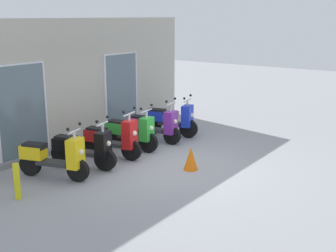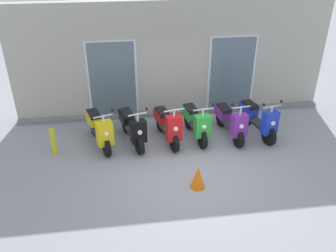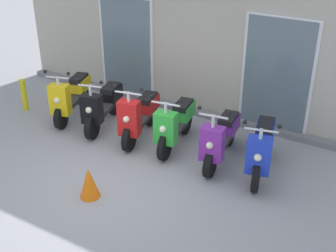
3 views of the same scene
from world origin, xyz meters
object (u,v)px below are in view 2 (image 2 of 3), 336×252
object	(u,v)px
scooter_green	(196,122)
curb_bollard	(53,141)
traffic_cone	(198,177)
scooter_black	(132,127)
scooter_blue	(258,119)
scooter_purple	(230,121)
scooter_red	(168,125)
scooter_yellow	(99,129)

from	to	relation	value
scooter_green	curb_bollard	bearing A→B (deg)	-175.55
traffic_cone	curb_bollard	xyz separation A→B (m)	(-3.24, 1.77, 0.09)
scooter_green	traffic_cone	distance (m)	2.09
scooter_black	scooter_blue	xyz separation A→B (m)	(3.34, -0.05, 0.03)
scooter_purple	traffic_cone	size ratio (longest dim) A/B	3.10
scooter_black	scooter_red	world-z (taller)	scooter_red
scooter_red	curb_bollard	world-z (taller)	scooter_red
traffic_cone	curb_bollard	bearing A→B (deg)	151.33
curb_bollard	scooter_purple	bearing A→B (deg)	3.02
scooter_yellow	scooter_blue	distance (m)	4.17
scooter_red	scooter_black	bearing A→B (deg)	176.67
scooter_black	scooter_yellow	bearing A→B (deg)	-179.73
scooter_red	curb_bollard	bearing A→B (deg)	-175.74
scooter_purple	scooter_black	bearing A→B (deg)	179.41
scooter_yellow	scooter_black	distance (m)	0.83
scooter_red	scooter_purple	bearing A→B (deg)	0.90
scooter_blue	curb_bollard	distance (m)	5.29
scooter_red	curb_bollard	xyz separation A→B (m)	(-2.85, -0.21, -0.13)
scooter_green	scooter_yellow	bearing A→B (deg)	-179.57
scooter_yellow	scooter_red	distance (m)	1.74
scooter_black	traffic_cone	xyz separation A→B (m)	(1.30, -2.04, -0.19)
scooter_purple	scooter_blue	xyz separation A→B (m)	(0.75, -0.03, 0.04)
scooter_purple	curb_bollard	distance (m)	4.54
scooter_red	scooter_blue	xyz separation A→B (m)	(2.43, -0.00, 0.00)
traffic_cone	scooter_red	bearing A→B (deg)	100.97
scooter_black	curb_bollard	distance (m)	1.96
scooter_red	scooter_blue	world-z (taller)	scooter_red
scooter_red	traffic_cone	bearing A→B (deg)	-79.03
scooter_green	traffic_cone	xyz separation A→B (m)	(-0.37, -2.05, -0.21)
scooter_yellow	curb_bollard	bearing A→B (deg)	-166.78
scooter_blue	scooter_green	bearing A→B (deg)	177.66
scooter_black	scooter_purple	xyz separation A→B (m)	(2.59, -0.03, -0.00)
scooter_purple	scooter_yellow	bearing A→B (deg)	179.62
scooter_purple	traffic_cone	bearing A→B (deg)	-122.78
scooter_yellow	scooter_purple	bearing A→B (deg)	-0.38
scooter_purple	scooter_red	bearing A→B (deg)	-179.10
scooter_blue	scooter_black	bearing A→B (deg)	179.08
scooter_yellow	traffic_cone	bearing A→B (deg)	-43.73
scooter_black	scooter_purple	bearing A→B (deg)	-0.59
scooter_red	scooter_purple	xyz separation A→B (m)	(1.68, 0.03, -0.03)
scooter_purple	scooter_green	bearing A→B (deg)	177.43
scooter_black	scooter_blue	world-z (taller)	scooter_black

